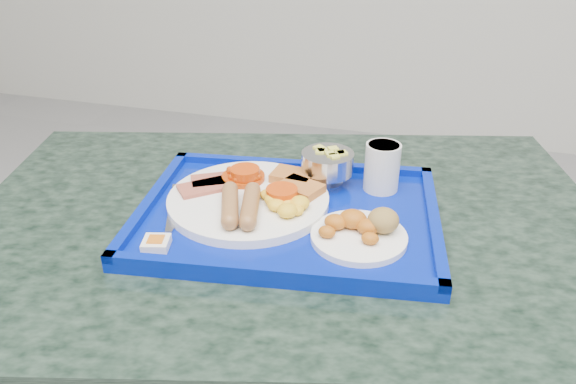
# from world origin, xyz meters

# --- Properties ---
(table) EXTENTS (1.25, 0.99, 0.69)m
(table) POSITION_xyz_m (-0.32, 0.93, 0.51)
(table) COLOR slate
(table) RESTS_ON floor
(tray) EXTENTS (0.54, 0.43, 0.03)m
(tray) POSITION_xyz_m (-0.31, 0.92, 0.70)
(tray) COLOR #031B9C
(tray) RESTS_ON table
(main_plate) EXTENTS (0.28, 0.28, 0.04)m
(main_plate) POSITION_xyz_m (-0.38, 0.93, 0.72)
(main_plate) COLOR white
(main_plate) RESTS_ON tray
(bread_plate) EXTENTS (0.15, 0.15, 0.05)m
(bread_plate) POSITION_xyz_m (-0.18, 0.87, 0.72)
(bread_plate) COLOR white
(bread_plate) RESTS_ON tray
(fruit_bowl) EXTENTS (0.09, 0.09, 0.07)m
(fruit_bowl) POSITION_xyz_m (-0.27, 1.04, 0.75)
(fruit_bowl) COLOR #B6B6B8
(fruit_bowl) RESTS_ON tray
(juice_cup) EXTENTS (0.06, 0.06, 0.09)m
(juice_cup) POSITION_xyz_m (-0.17, 1.05, 0.75)
(juice_cup) COLOR silver
(juice_cup) RESTS_ON tray
(spoon) EXTENTS (0.06, 0.19, 0.01)m
(spoon) POSITION_xyz_m (-0.48, 0.94, 0.71)
(spoon) COLOR #B6B6B8
(spoon) RESTS_ON tray
(knife) EXTENTS (0.07, 0.15, 0.00)m
(knife) POSITION_xyz_m (-0.51, 0.88, 0.71)
(knife) COLOR #B6B6B8
(knife) RESTS_ON tray
(jam_packet) EXTENTS (0.05, 0.05, 0.02)m
(jam_packet) POSITION_xyz_m (-0.48, 0.76, 0.71)
(jam_packet) COLOR white
(jam_packet) RESTS_ON tray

